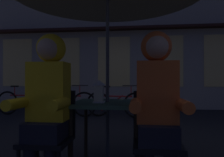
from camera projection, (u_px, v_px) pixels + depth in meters
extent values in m
cube|color=#42664C|center=(108.00, 103.00, 2.29)|extent=(0.72, 0.72, 0.04)
cylinder|color=#2D2319|center=(70.00, 146.00, 2.02)|extent=(0.04, 0.04, 0.70)
cylinder|color=#2D2319|center=(137.00, 149.00, 1.95)|extent=(0.04, 0.04, 0.70)
cylinder|color=#2D2319|center=(86.00, 131.00, 2.64)|extent=(0.04, 0.04, 0.70)
cylinder|color=#2D2319|center=(137.00, 132.00, 2.56)|extent=(0.04, 0.04, 0.70)
cylinder|color=#4C4C51|center=(108.00, 66.00, 2.30)|extent=(0.04, 0.04, 2.25)
cube|color=white|center=(99.00, 102.00, 2.20)|extent=(0.11, 0.11, 0.02)
cube|color=white|center=(99.00, 93.00, 2.20)|extent=(0.09, 0.09, 0.16)
pyramid|color=white|center=(99.00, 83.00, 2.20)|extent=(0.11, 0.11, 0.06)
cube|color=black|center=(47.00, 141.00, 1.91)|extent=(0.40, 0.40, 0.04)
cube|color=black|center=(55.00, 112.00, 2.10)|extent=(0.40, 0.03, 0.42)
cube|color=black|center=(157.00, 145.00, 1.80)|extent=(0.40, 0.40, 0.04)
cube|color=black|center=(155.00, 114.00, 1.99)|extent=(0.40, 0.03, 0.42)
cube|color=black|center=(47.00, 130.00, 1.91)|extent=(0.32, 0.36, 0.16)
cube|color=yellow|center=(49.00, 91.00, 1.95)|extent=(0.34, 0.22, 0.52)
cylinder|color=yellow|center=(59.00, 104.00, 1.71)|extent=(0.09, 0.30, 0.09)
cylinder|color=yellow|center=(17.00, 104.00, 1.76)|extent=(0.09, 0.30, 0.09)
sphere|color=tan|center=(49.00, 49.00, 1.96)|extent=(0.21, 0.21, 0.21)
sphere|color=yellow|center=(51.00, 48.00, 2.01)|extent=(0.27, 0.27, 0.27)
cube|color=black|center=(157.00, 133.00, 1.80)|extent=(0.32, 0.36, 0.16)
cube|color=#E05B23|center=(157.00, 92.00, 1.84)|extent=(0.34, 0.22, 0.52)
cylinder|color=#E05B23|center=(184.00, 106.00, 1.60)|extent=(0.09, 0.30, 0.09)
cylinder|color=#E05B23|center=(135.00, 105.00, 1.64)|extent=(0.09, 0.30, 0.09)
sphere|color=tan|center=(157.00, 47.00, 1.85)|extent=(0.21, 0.21, 0.21)
sphere|color=#E05B23|center=(156.00, 47.00, 1.89)|extent=(0.27, 0.27, 0.27)
cube|color=#9E9389|center=(115.00, 21.00, 7.73)|extent=(10.00, 0.60, 6.20)
cube|color=#F4D17A|center=(17.00, 63.00, 7.82)|extent=(1.10, 0.02, 1.70)
cube|color=#F4D17A|center=(64.00, 62.00, 7.62)|extent=(1.10, 0.02, 1.70)
cube|color=#F4D17A|center=(114.00, 62.00, 7.41)|extent=(1.10, 0.02, 1.70)
cube|color=#F4D17A|center=(166.00, 61.00, 7.21)|extent=(1.10, 0.02, 1.70)
cube|color=#F4D17A|center=(222.00, 61.00, 7.00)|extent=(1.10, 0.02, 1.70)
cube|color=#331914|center=(113.00, 29.00, 7.28)|extent=(9.00, 0.36, 0.08)
torus|color=black|center=(41.00, 104.00, 5.87)|extent=(0.66, 0.09, 0.66)
torus|color=black|center=(7.00, 103.00, 6.06)|extent=(0.66, 0.09, 0.66)
cylinder|color=maroon|center=(24.00, 95.00, 5.97)|extent=(0.84, 0.09, 0.04)
cylinder|color=maroon|center=(20.00, 102.00, 5.99)|extent=(0.61, 0.08, 0.44)
cylinder|color=maroon|center=(15.00, 91.00, 6.02)|extent=(0.02, 0.02, 0.24)
cube|color=black|center=(15.00, 86.00, 6.02)|extent=(0.20, 0.09, 0.04)
cylinder|color=maroon|center=(37.00, 90.00, 5.90)|extent=(0.02, 0.02, 0.28)
cylinder|color=black|center=(37.00, 85.00, 5.90)|extent=(0.44, 0.05, 0.02)
torus|color=black|center=(84.00, 104.00, 5.71)|extent=(0.66, 0.07, 0.66)
torus|color=black|center=(48.00, 104.00, 5.85)|extent=(0.66, 0.07, 0.66)
cylinder|color=maroon|center=(66.00, 96.00, 5.78)|extent=(0.84, 0.06, 0.04)
cylinder|color=maroon|center=(61.00, 103.00, 5.80)|extent=(0.61, 0.05, 0.44)
cylinder|color=maroon|center=(56.00, 91.00, 5.82)|extent=(0.02, 0.02, 0.24)
cube|color=black|center=(56.00, 86.00, 5.82)|extent=(0.20, 0.08, 0.04)
cylinder|color=maroon|center=(80.00, 91.00, 5.73)|extent=(0.02, 0.02, 0.28)
cylinder|color=black|center=(80.00, 85.00, 5.73)|extent=(0.44, 0.03, 0.02)
torus|color=black|center=(136.00, 105.00, 5.50)|extent=(0.66, 0.16, 0.66)
torus|color=black|center=(98.00, 104.00, 5.79)|extent=(0.66, 0.16, 0.66)
cylinder|color=maroon|center=(116.00, 96.00, 5.65)|extent=(0.83, 0.18, 0.04)
cylinder|color=maroon|center=(112.00, 103.00, 5.68)|extent=(0.60, 0.14, 0.44)
cylinder|color=maroon|center=(106.00, 91.00, 5.73)|extent=(0.02, 0.02, 0.24)
cube|color=black|center=(106.00, 87.00, 5.73)|extent=(0.21, 0.11, 0.04)
cylinder|color=maroon|center=(131.00, 91.00, 5.54)|extent=(0.02, 0.02, 0.28)
cylinder|color=black|center=(131.00, 86.00, 5.54)|extent=(0.44, 0.10, 0.02)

